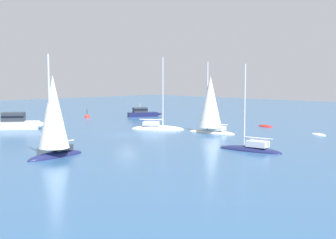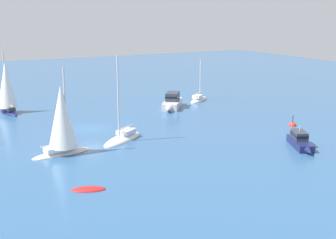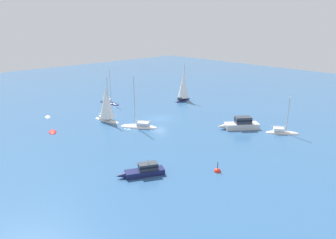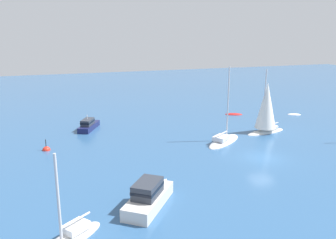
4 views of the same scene
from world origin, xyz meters
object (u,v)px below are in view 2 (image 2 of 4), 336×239
at_px(powerboat, 300,141).
at_px(sloop, 7,90).
at_px(yacht_1, 123,138).
at_px(sailboat, 62,122).
at_px(channel_buoy, 292,126).
at_px(cabin_cruiser, 172,102).
at_px(ketch, 199,100).
at_px(dinghy, 88,190).

distance_m(powerboat, sloop, 38.14).
bearing_deg(yacht_1, sailboat, -20.87).
distance_m(sloop, channel_buoy, 36.79).
distance_m(cabin_cruiser, powerboat, 23.24).
bearing_deg(powerboat, ketch, -162.90).
height_order(cabin_cruiser, channel_buoy, cabin_cruiser).
height_order(cabin_cruiser, yacht_1, yacht_1).
relative_size(ketch, sailboat, 0.76).
xyz_separation_m(ketch, powerboat, (-4.05, -26.14, 0.48)).
height_order(dinghy, yacht_1, yacht_1).
bearing_deg(sailboat, yacht_1, 5.10).
bearing_deg(dinghy, yacht_1, -101.88).
height_order(sailboat, channel_buoy, sailboat).
bearing_deg(yacht_1, channel_buoy, 133.13).
xyz_separation_m(yacht_1, sailboat, (-6.99, -1.98, 2.95)).
bearing_deg(cabin_cruiser, yacht_1, -8.60).
relative_size(cabin_cruiser, powerboat, 1.15).
xyz_separation_m(cabin_cruiser, sailboat, (-19.56, -14.29, 2.26)).
xyz_separation_m(cabin_cruiser, dinghy, (-20.50, -24.48, -0.83)).
relative_size(sailboat, channel_buoy, 5.13).
xyz_separation_m(dinghy, powerboat, (22.63, 1.34, 0.62)).
height_order(yacht_1, powerboat, yacht_1).
height_order(ketch, yacht_1, yacht_1).
height_order(sloop, channel_buoy, sloop).
height_order(ketch, sloop, sloop).
bearing_deg(dinghy, ketch, -112.97).
bearing_deg(powerboat, sloop, -117.03).
distance_m(powerboat, channel_buoy, 9.09).
distance_m(dinghy, sailboat, 10.69).
relative_size(dinghy, channel_buoy, 1.73).
height_order(ketch, channel_buoy, ketch).
relative_size(cabin_cruiser, channel_buoy, 3.91).
bearing_deg(cabin_cruiser, ketch, 152.94).
relative_size(dinghy, sloop, 0.33).
distance_m(ketch, channel_buoy, 18.97).
distance_m(ketch, sloop, 27.48).
distance_m(sailboat, sloop, 21.56).
distance_m(yacht_1, sailboat, 7.84).
xyz_separation_m(yacht_1, channel_buoy, (20.19, -3.61, -0.14)).
distance_m(ketch, sailboat, 31.14).
height_order(powerboat, channel_buoy, powerboat).
distance_m(ketch, powerboat, 26.45).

